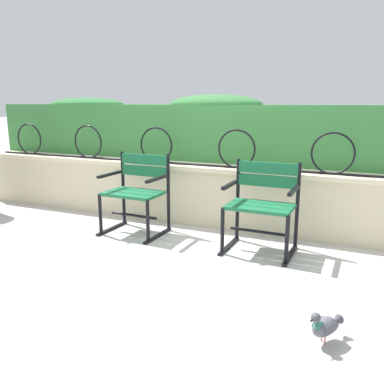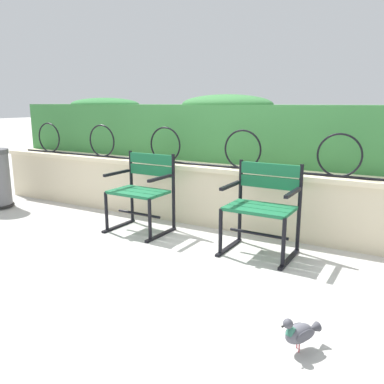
# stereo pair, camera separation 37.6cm
# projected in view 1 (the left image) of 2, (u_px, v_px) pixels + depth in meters

# --- Properties ---
(ground_plane) EXTENTS (60.00, 60.00, 0.00)m
(ground_plane) POSITION_uv_depth(u_px,v_px,m) (187.00, 251.00, 3.79)
(ground_plane) COLOR #B7B5AF
(stone_wall) EXTENTS (6.91, 0.41, 0.68)m
(stone_wall) POSITION_uv_depth(u_px,v_px,m) (220.00, 195.00, 4.54)
(stone_wall) COLOR beige
(stone_wall) RESTS_ON ground
(iron_arch_fence) EXTENTS (6.38, 0.02, 0.42)m
(iron_arch_fence) POSITION_uv_depth(u_px,v_px,m) (198.00, 150.00, 4.45)
(iron_arch_fence) COLOR black
(iron_arch_fence) RESTS_ON stone_wall
(hedge_row) EXTENTS (6.77, 0.64, 0.79)m
(hedge_row) POSITION_uv_depth(u_px,v_px,m) (232.00, 130.00, 4.84)
(hedge_row) COLOR #387A3D
(hedge_row) RESTS_ON stone_wall
(park_chair_left) EXTENTS (0.64, 0.54, 0.84)m
(park_chair_left) POSITION_uv_depth(u_px,v_px,m) (137.00, 190.00, 4.27)
(park_chair_left) COLOR #19663D
(park_chair_left) RESTS_ON ground
(park_chair_right) EXTENTS (0.64, 0.53, 0.83)m
(park_chair_right) POSITION_uv_depth(u_px,v_px,m) (262.00, 203.00, 3.73)
(park_chair_right) COLOR #19663D
(park_chair_right) RESTS_ON ground
(pigeon_near_chairs) EXTENTS (0.19, 0.27, 0.22)m
(pigeon_near_chairs) POSITION_uv_depth(u_px,v_px,m) (325.00, 325.00, 2.32)
(pigeon_near_chairs) COLOR #5B5B66
(pigeon_near_chairs) RESTS_ON ground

